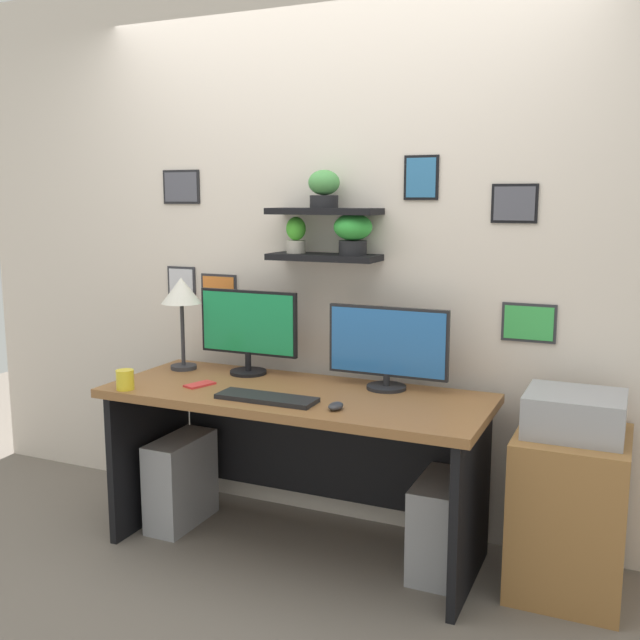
# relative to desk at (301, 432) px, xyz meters

# --- Properties ---
(ground_plane) EXTENTS (8.00, 8.00, 0.00)m
(ground_plane) POSITION_rel_desk_xyz_m (0.00, -0.06, -0.54)
(ground_plane) COLOR #70665B
(back_wall_assembly) EXTENTS (4.40, 0.24, 2.70)m
(back_wall_assembly) POSITION_rel_desk_xyz_m (0.00, 0.38, 0.81)
(back_wall_assembly) COLOR beige
(back_wall_assembly) RESTS_ON ground
(desk) EXTENTS (1.73, 0.68, 0.75)m
(desk) POSITION_rel_desk_xyz_m (0.00, 0.00, 0.00)
(desk) COLOR brown
(desk) RESTS_ON ground
(monitor_left) EXTENTS (0.52, 0.18, 0.41)m
(monitor_left) POSITION_rel_desk_xyz_m (-0.36, 0.16, 0.43)
(monitor_left) COLOR black
(monitor_left) RESTS_ON desk
(monitor_right) EXTENTS (0.56, 0.18, 0.37)m
(monitor_right) POSITION_rel_desk_xyz_m (0.36, 0.16, 0.40)
(monitor_right) COLOR black
(monitor_right) RESTS_ON desk
(keyboard) EXTENTS (0.44, 0.14, 0.02)m
(keyboard) POSITION_rel_desk_xyz_m (-0.05, -0.24, 0.22)
(keyboard) COLOR black
(keyboard) RESTS_ON desk
(computer_mouse) EXTENTS (0.06, 0.09, 0.03)m
(computer_mouse) POSITION_rel_desk_xyz_m (0.28, -0.24, 0.22)
(computer_mouse) COLOR #2D2D33
(computer_mouse) RESTS_ON desk
(desk_lamp) EXTENTS (0.20, 0.20, 0.46)m
(desk_lamp) POSITION_rel_desk_xyz_m (-0.71, 0.11, 0.58)
(desk_lamp) COLOR #2D2D33
(desk_lamp) RESTS_ON desk
(cell_phone) EXTENTS (0.11, 0.16, 0.01)m
(cell_phone) POSITION_rel_desk_xyz_m (-0.45, -0.14, 0.21)
(cell_phone) COLOR red
(cell_phone) RESTS_ON desk
(coffee_mug) EXTENTS (0.08, 0.08, 0.09)m
(coffee_mug) POSITION_rel_desk_xyz_m (-0.72, -0.34, 0.25)
(coffee_mug) COLOR yellow
(coffee_mug) RESTS_ON desk
(drawer_cabinet) EXTENTS (0.44, 0.50, 0.67)m
(drawer_cabinet) POSITION_rel_desk_xyz_m (1.17, 0.09, -0.21)
(drawer_cabinet) COLOR #9E6B38
(drawer_cabinet) RESTS_ON ground
(printer) EXTENTS (0.38, 0.34, 0.17)m
(printer) POSITION_rel_desk_xyz_m (1.17, 0.09, 0.21)
(printer) COLOR #9E9EA3
(printer) RESTS_ON drawer_cabinet
(computer_tower_left) EXTENTS (0.18, 0.40, 0.44)m
(computer_tower_left) POSITION_rel_desk_xyz_m (-0.64, -0.04, -0.32)
(computer_tower_left) COLOR #99999E
(computer_tower_left) RESTS_ON ground
(computer_tower_right) EXTENTS (0.18, 0.40, 0.41)m
(computer_tower_right) POSITION_rel_desk_xyz_m (0.65, 0.02, -0.34)
(computer_tower_right) COLOR #99999E
(computer_tower_right) RESTS_ON ground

